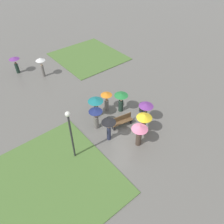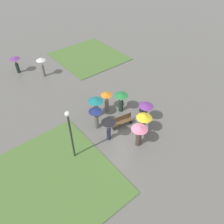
% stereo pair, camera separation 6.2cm
% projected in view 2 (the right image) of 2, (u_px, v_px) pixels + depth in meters
% --- Properties ---
extents(ground_plane, '(90.00, 90.00, 0.00)m').
position_uv_depth(ground_plane, '(119.00, 134.00, 16.24)').
color(ground_plane, '#66635E').
extents(lawn_patch_near, '(7.73, 7.89, 0.06)m').
position_uv_depth(lawn_patch_near, '(48.00, 183.00, 13.16)').
color(lawn_patch_near, '#4C7033').
rests_on(lawn_patch_near, ground_plane).
extents(lawn_patch_far, '(7.01, 7.51, 0.06)m').
position_uv_depth(lawn_patch_far, '(89.00, 56.00, 25.50)').
color(lawn_patch_far, '#4C7033').
rests_on(lawn_patch_far, ground_plane).
extents(park_bench, '(1.80, 0.75, 0.90)m').
position_uv_depth(park_bench, '(122.00, 121.00, 16.62)').
color(park_bench, brown).
rests_on(park_bench, ground_plane).
extents(lamp_post, '(0.32, 0.32, 3.96)m').
position_uv_depth(lamp_post, '(70.00, 129.00, 13.02)').
color(lamp_post, '#2D2D30').
rests_on(lamp_post, ground_plane).
extents(trash_bin, '(0.48, 0.48, 0.78)m').
position_uv_depth(trash_bin, '(142.00, 107.00, 17.94)').
color(trash_bin, '#232326').
rests_on(trash_bin, ground_plane).
extents(crowd_person_teal, '(1.19, 1.19, 1.76)m').
position_uv_depth(crowd_person_teal, '(96.00, 103.00, 16.85)').
color(crowd_person_teal, '#47382D').
rests_on(crowd_person_teal, ground_plane).
extents(crowd_person_pink, '(1.12, 1.12, 1.75)m').
position_uv_depth(crowd_person_pink, '(139.00, 132.00, 14.69)').
color(crowd_person_pink, '#47382D').
rests_on(crowd_person_pink, ground_plane).
extents(crowd_person_navy, '(1.02, 1.02, 1.83)m').
position_uv_depth(crowd_person_navy, '(96.00, 115.00, 15.94)').
color(crowd_person_navy, slate).
rests_on(crowd_person_navy, ground_plane).
extents(crowd_person_green, '(1.11, 1.11, 1.75)m').
position_uv_depth(crowd_person_green, '(121.00, 99.00, 17.47)').
color(crowd_person_green, '#1E3328').
rests_on(crowd_person_green, ground_plane).
extents(crowd_person_yellow, '(1.12, 1.12, 1.82)m').
position_uv_depth(crowd_person_yellow, '(144.00, 119.00, 15.40)').
color(crowd_person_yellow, '#47382D').
rests_on(crowd_person_yellow, ground_plane).
extents(crowd_person_purple, '(1.11, 1.11, 1.75)m').
position_uv_depth(crowd_person_purple, '(146.00, 108.00, 16.39)').
color(crowd_person_purple, '#282D47').
rests_on(crowd_person_purple, ground_plane).
extents(crowd_person_black, '(1.01, 1.01, 1.88)m').
position_uv_depth(crowd_person_black, '(109.00, 125.00, 14.96)').
color(crowd_person_black, '#282D47').
rests_on(crowd_person_black, ground_plane).
extents(crowd_person_orange, '(0.92, 0.92, 1.72)m').
position_uv_depth(crowd_person_orange, '(107.00, 99.00, 17.58)').
color(crowd_person_orange, slate).
rests_on(crowd_person_orange, ground_plane).
extents(lone_walker_far_path, '(1.03, 1.03, 1.73)m').
position_uv_depth(lone_walker_far_path, '(16.00, 62.00, 22.07)').
color(lone_walker_far_path, '#1E3328').
rests_on(lone_walker_far_path, ground_plane).
extents(lone_walker_mid_plaza, '(0.93, 0.93, 2.03)m').
position_uv_depth(lone_walker_mid_plaza, '(41.00, 63.00, 21.33)').
color(lone_walker_mid_plaza, slate).
rests_on(lone_walker_mid_plaza, ground_plane).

